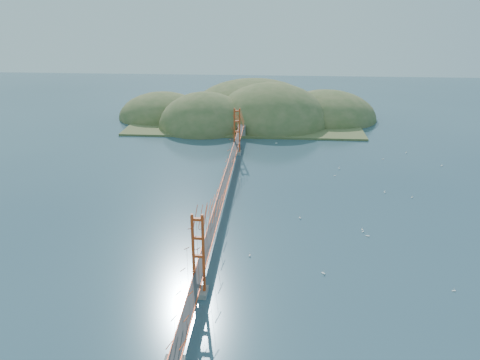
# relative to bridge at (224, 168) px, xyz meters

# --- Properties ---
(ground) EXTENTS (320.00, 320.00, 0.00)m
(ground) POSITION_rel_bridge_xyz_m (0.00, -0.18, -7.01)
(ground) COLOR #2F4D5E
(ground) RESTS_ON ground
(bridge) EXTENTS (2.20, 94.40, 12.00)m
(bridge) POSITION_rel_bridge_xyz_m (0.00, 0.00, 0.00)
(bridge) COLOR gray
(bridge) RESTS_ON ground
(far_headlands) EXTENTS (84.00, 58.00, 25.00)m
(far_headlands) POSITION_rel_bridge_xyz_m (2.21, 68.33, -7.01)
(far_headlands) COLOR olive
(far_headlands) RESTS_ON ground
(sailboat_13) EXTENTS (0.52, 0.46, 0.59)m
(sailboat_13) POSITION_rel_bridge_xyz_m (33.72, -26.91, -6.87)
(sailboat_13) COLOR white
(sailboat_13) RESTS_ON ground
(sailboat_4) EXTENTS (0.53, 0.53, 0.56)m
(sailboat_4) POSITION_rel_bridge_xyz_m (36.52, 4.83, -6.87)
(sailboat_4) COLOR white
(sailboat_4) RESTS_ON ground
(sailboat_17) EXTENTS (0.62, 0.62, 0.70)m
(sailboat_17) POSITION_rel_bridge_xyz_m (48.37, 24.31, -6.85)
(sailboat_17) COLOR white
(sailboat_17) RESTS_ON ground
(sailboat_8) EXTENTS (0.61, 0.61, 0.64)m
(sailboat_8) POSITION_rel_bridge_xyz_m (42.62, 33.73, -6.86)
(sailboat_8) COLOR white
(sailboat_8) RESTS_ON ground
(sailboat_15) EXTENTS (0.54, 0.61, 0.70)m
(sailboat_15) POSITION_rel_bridge_xyz_m (24.32, 20.72, -6.86)
(sailboat_15) COLOR white
(sailboat_15) RESTS_ON ground
(sailboat_5) EXTENTS (0.46, 0.54, 0.62)m
(sailboat_5) POSITION_rel_bridge_xyz_m (31.74, 7.18, -6.87)
(sailboat_5) COLOR white
(sailboat_5) RESTS_ON ground
(sailboat_7) EXTENTS (0.58, 0.55, 0.65)m
(sailboat_7) POSITION_rel_bridge_xyz_m (35.69, 28.28, -6.86)
(sailboat_7) COLOR white
(sailboat_7) RESTS_ON ground
(sailboat_3) EXTENTS (0.49, 0.45, 0.56)m
(sailboat_3) POSITION_rel_bridge_xyz_m (22.79, 15.92, -6.87)
(sailboat_3) COLOR white
(sailboat_3) RESTS_ON ground
(sailboat_0) EXTENTS (0.44, 0.50, 0.57)m
(sailboat_0) POSITION_rel_bridge_xyz_m (24.47, -9.87, -6.87)
(sailboat_0) COLOR white
(sailboat_0) RESTS_ON ground
(sailboat_6) EXTENTS (0.69, 0.69, 0.73)m
(sailboat_6) POSITION_rel_bridge_xyz_m (16.72, -23.94, -6.85)
(sailboat_6) COLOR white
(sailboat_6) RESTS_ON ground
(sailboat_2) EXTENTS (0.63, 0.55, 0.71)m
(sailboat_2) POSITION_rel_bridge_xyz_m (24.99, -12.06, -6.85)
(sailboat_2) COLOR white
(sailboat_2) RESTS_ON ground
(sailboat_10) EXTENTS (0.52, 0.56, 0.63)m
(sailboat_10) POSITION_rel_bridge_xyz_m (6.00, -19.81, -6.86)
(sailboat_10) COLOR white
(sailboat_10) RESTS_ON ground
(sailboat_14) EXTENTS (0.58, 0.58, 0.61)m
(sailboat_14) POSITION_rel_bridge_xyz_m (24.48, -10.56, -6.87)
(sailboat_14) COLOR white
(sailboat_14) RESTS_ON ground
(sailboat_1) EXTENTS (0.58, 0.59, 0.66)m
(sailboat_1) POSITION_rel_bridge_xyz_m (14.19, -6.11, -6.86)
(sailboat_1) COLOR white
(sailboat_1) RESTS_ON ground
(sailboat_12) EXTENTS (0.57, 0.47, 0.67)m
(sailboat_12) POSITION_rel_bridge_xyz_m (9.85, 39.95, -6.86)
(sailboat_12) COLOR white
(sailboat_12) RESTS_ON ground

